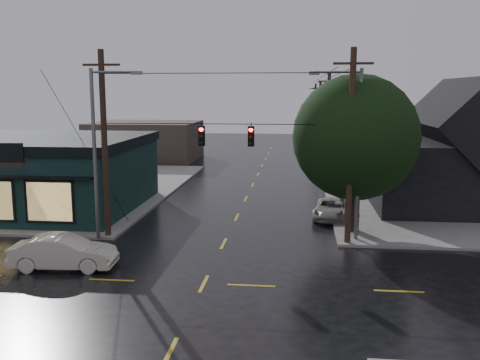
# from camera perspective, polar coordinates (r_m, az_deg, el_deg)

# --- Properties ---
(ground_plane) EXTENTS (160.00, 160.00, 0.00)m
(ground_plane) POSITION_cam_1_polar(r_m,az_deg,el_deg) (22.90, -3.88, -10.98)
(ground_plane) COLOR black
(sidewalk_nw) EXTENTS (28.00, 28.00, 0.15)m
(sidewalk_nw) POSITION_cam_1_polar(r_m,az_deg,el_deg) (48.18, -23.52, -0.77)
(sidewalk_nw) COLOR slate
(sidewalk_nw) RESTS_ON ground
(pizza_shop) EXTENTS (16.30, 12.34, 4.90)m
(pizza_shop) POSITION_cam_1_polar(r_m,az_deg,el_deg) (39.30, -22.48, 0.81)
(pizza_shop) COLOR black
(pizza_shop) RESTS_ON ground
(ne_building) EXTENTS (12.60, 11.60, 8.75)m
(ne_building) POSITION_cam_1_polar(r_m,az_deg,el_deg) (39.87, 22.52, 3.69)
(ne_building) COLOR black
(ne_building) RESTS_ON ground
(corner_tree) EXTENTS (6.99, 6.99, 8.81)m
(corner_tree) POSITION_cam_1_polar(r_m,az_deg,el_deg) (30.32, 12.24, 4.44)
(corner_tree) COLOR black
(corner_tree) RESTS_ON ground
(utility_pole_nw) EXTENTS (2.00, 0.32, 10.15)m
(utility_pole_nw) POSITION_cam_1_polar(r_m,az_deg,el_deg) (30.55, -13.85, -5.97)
(utility_pole_nw) COLOR black
(utility_pole_nw) RESTS_ON ground
(utility_pole_ne) EXTENTS (2.00, 0.32, 10.15)m
(utility_pole_ne) POSITION_cam_1_polar(r_m,az_deg,el_deg) (28.87, 11.36, -6.79)
(utility_pole_ne) COLOR black
(utility_pole_ne) RESTS_ON ground
(utility_pole_far_a) EXTENTS (2.00, 0.32, 9.65)m
(utility_pole_far_a) POSITION_cam_1_polar(r_m,az_deg,el_deg) (49.83, 9.22, 0.13)
(utility_pole_far_a) COLOR black
(utility_pole_far_a) RESTS_ON ground
(utility_pole_far_b) EXTENTS (2.00, 0.32, 9.15)m
(utility_pole_far_b) POSITION_cam_1_polar(r_m,az_deg,el_deg) (69.63, 8.40, 2.79)
(utility_pole_far_b) COLOR black
(utility_pole_far_b) RESTS_ON ground
(utility_pole_far_c) EXTENTS (2.00, 0.32, 9.15)m
(utility_pole_far_c) POSITION_cam_1_polar(r_m,az_deg,el_deg) (89.51, 7.95, 4.27)
(utility_pole_far_c) COLOR black
(utility_pole_far_c) RESTS_ON ground
(span_signal_assembly) EXTENTS (13.00, 0.48, 1.23)m
(span_signal_assembly) POSITION_cam_1_polar(r_m,az_deg,el_deg) (27.96, -1.48, 4.77)
(span_signal_assembly) COLOR black
(span_signal_assembly) RESTS_ON ground
(streetlight_nw) EXTENTS (5.40, 0.30, 9.15)m
(streetlight_nw) POSITION_cam_1_polar(r_m,az_deg,el_deg) (30.03, -14.85, -6.29)
(streetlight_nw) COLOR slate
(streetlight_nw) RESTS_ON ground
(streetlight_ne) EXTENTS (5.40, 0.30, 9.15)m
(streetlight_ne) POSITION_cam_1_polar(r_m,az_deg,el_deg) (29.59, 12.21, -6.42)
(streetlight_ne) COLOR slate
(streetlight_ne) RESTS_ON ground
(bg_building_west) EXTENTS (12.00, 10.00, 4.40)m
(bg_building_west) POSITION_cam_1_polar(r_m,az_deg,el_deg) (63.93, -10.01, 4.14)
(bg_building_west) COLOR #41372F
(bg_building_west) RESTS_ON ground
(bg_building_east) EXTENTS (14.00, 12.00, 5.60)m
(bg_building_east) POSITION_cam_1_polar(r_m,az_deg,el_deg) (67.42, 16.67, 4.67)
(bg_building_east) COLOR black
(bg_building_east) RESTS_ON ground
(sedan_cream) EXTENTS (4.81, 1.98, 1.55)m
(sedan_cream) POSITION_cam_1_polar(r_m,az_deg,el_deg) (25.69, -18.29, -7.34)
(sedan_cream) COLOR beige
(sedan_cream) RESTS_ON ground
(suv_silver) EXTENTS (2.64, 4.68, 1.23)m
(suv_silver) POSITION_cam_1_polar(r_m,az_deg,el_deg) (34.40, 9.71, -3.04)
(suv_silver) COLOR #A3A196
(suv_silver) RESTS_ON ground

